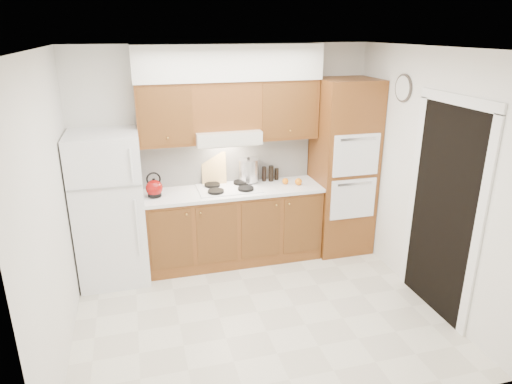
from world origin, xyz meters
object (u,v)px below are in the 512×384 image
at_px(oven_cabinet, 343,168).
at_px(kettle, 154,188).
at_px(fridge, 110,208).
at_px(stock_pot, 248,170).

xyz_separation_m(oven_cabinet, kettle, (-2.34, -0.01, -0.05)).
bearing_deg(oven_cabinet, kettle, -179.68).
distance_m(fridge, stock_pot, 1.70).
height_order(fridge, stock_pot, fridge).
xyz_separation_m(fridge, kettle, (0.50, 0.02, 0.19)).
xyz_separation_m(fridge, oven_cabinet, (2.85, 0.03, 0.24)).
relative_size(oven_cabinet, stock_pot, 8.22).
height_order(kettle, stock_pot, stock_pot).
bearing_deg(kettle, fridge, 179.58).
distance_m(oven_cabinet, kettle, 2.34).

